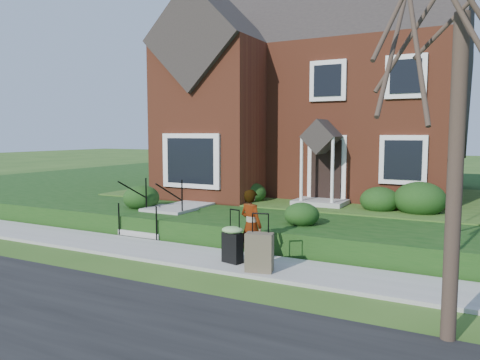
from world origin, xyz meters
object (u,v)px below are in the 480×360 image
Objects in this scene: suitcase_black at (232,242)px; suitcase_olive at (259,252)px; front_steps at (160,217)px; woman at (251,225)px.

suitcase_olive is at bearing -8.57° from suitcase_black.
suitcase_black is (3.50, -2.00, 0.06)m from front_steps.
suitcase_black is at bearing -29.80° from front_steps.
woman is 1.33× the size of suitcase_olive.
suitcase_black is (-0.31, -0.29, -0.35)m from woman.
woman reaches higher than front_steps.
front_steps is at bearing -5.81° from woman.
front_steps is 4.19m from woman.
front_steps is at bearing 164.23° from suitcase_black.
woman is at bearing -24.23° from front_steps.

